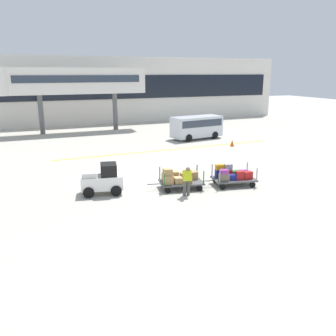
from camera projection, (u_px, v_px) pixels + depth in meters
name	position (u px, v px, depth m)	size (l,w,h in m)	color
ground_plane	(167.00, 182.00, 20.35)	(120.00, 120.00, 0.00)	#B2ADA0
apron_lead_line	(171.00, 150.00, 28.87)	(18.72, 0.20, 0.01)	yellow
terminal_building	(85.00, 91.00, 42.51)	(52.12, 2.51, 7.90)	silver
jet_bridge	(61.00, 82.00, 35.60)	(15.91, 3.00, 6.54)	silver
baggage_tug	(102.00, 180.00, 18.25)	(2.27, 1.57, 1.58)	white
baggage_cart_lead	(178.00, 179.00, 19.10)	(3.08, 1.81, 1.21)	#4C4C4F
baggage_cart_middle	(232.00, 176.00, 19.67)	(3.08, 1.81, 1.14)	#4C4C4F
baggage_handler	(187.00, 180.00, 17.86)	(0.45, 0.47, 1.56)	#4C4C4C
shuttle_van	(197.00, 126.00, 33.34)	(5.02, 2.58, 2.10)	silver
safety_cone_near	(232.00, 143.00, 30.07)	(0.36, 0.36, 0.55)	#EA590F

